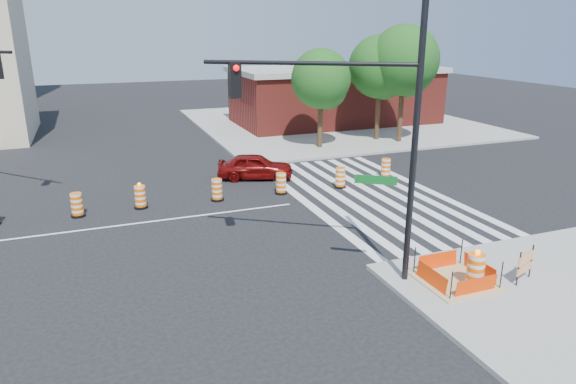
# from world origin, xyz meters

# --- Properties ---
(ground) EXTENTS (120.00, 120.00, 0.00)m
(ground) POSITION_xyz_m (0.00, 0.00, 0.00)
(ground) COLOR black
(ground) RESTS_ON ground
(sidewalk_ne) EXTENTS (22.00, 22.00, 0.15)m
(sidewalk_ne) POSITION_xyz_m (18.00, 18.00, 0.07)
(sidewalk_ne) COLOR gray
(sidewalk_ne) RESTS_ON ground
(crosswalk_east) EXTENTS (6.75, 13.50, 0.01)m
(crosswalk_east) POSITION_xyz_m (10.95, 0.00, 0.01)
(crosswalk_east) COLOR silver
(crosswalk_east) RESTS_ON ground
(lane_centerline) EXTENTS (14.00, 0.12, 0.01)m
(lane_centerline) POSITION_xyz_m (0.00, 0.00, 0.01)
(lane_centerline) COLOR silver
(lane_centerline) RESTS_ON ground
(excavation_pit) EXTENTS (2.20, 2.20, 0.90)m
(excavation_pit) POSITION_xyz_m (9.00, -9.00, 0.22)
(excavation_pit) COLOR tan
(excavation_pit) RESTS_ON ground
(brick_storefront) EXTENTS (16.50, 8.50, 4.60)m
(brick_storefront) POSITION_xyz_m (18.00, 18.00, 2.32)
(brick_storefront) COLOR maroon
(brick_storefront) RESTS_ON ground
(red_coupe) EXTENTS (4.23, 2.80, 1.34)m
(red_coupe) POSITION_xyz_m (6.83, 4.54, 0.67)
(red_coupe) COLOR #610908
(red_coupe) RESTS_ON ground
(signal_pole_se) EXTENTS (5.37, 3.58, 8.36)m
(signal_pole_se) POSITION_xyz_m (6.18, -7.33, 5.12)
(signal_pole_se) COLOR black
(signal_pole_se) RESTS_ON ground
(pit_drum) EXTENTS (0.64, 0.64, 1.26)m
(pit_drum) POSITION_xyz_m (9.22, -9.56, 0.67)
(pit_drum) COLOR black
(pit_drum) RESTS_ON ground
(barricade) EXTENTS (0.89, 0.36, 1.09)m
(barricade) POSITION_xyz_m (10.94, -9.75, 0.75)
(barricade) COLOR #FF6705
(barricade) RESTS_ON ground
(tree_north_c) EXTENTS (3.79, 3.79, 6.44)m
(tree_north_c) POSITION_xyz_m (12.94, 9.72, 4.32)
(tree_north_c) COLOR #382314
(tree_north_c) RESTS_ON ground
(tree_north_d) EXTENTS (4.26, 4.26, 7.25)m
(tree_north_d) POSITION_xyz_m (17.71, 10.58, 4.87)
(tree_north_d) COLOR #382314
(tree_north_d) RESTS_ON ground
(tree_north_e) EXTENTS (4.65, 4.65, 7.90)m
(tree_north_e) POSITION_xyz_m (18.80, 9.41, 5.30)
(tree_north_e) COLOR #382314
(tree_north_e) RESTS_ON ground
(median_drum_3) EXTENTS (0.60, 0.60, 1.02)m
(median_drum_3) POSITION_xyz_m (-1.90, 1.74, 0.48)
(median_drum_3) COLOR black
(median_drum_3) RESTS_ON ground
(median_drum_4) EXTENTS (0.60, 0.60, 1.18)m
(median_drum_4) POSITION_xyz_m (0.70, 1.89, 0.49)
(median_drum_4) COLOR black
(median_drum_4) RESTS_ON ground
(median_drum_5) EXTENTS (0.60, 0.60, 1.02)m
(median_drum_5) POSITION_xyz_m (4.09, 1.71, 0.48)
(median_drum_5) COLOR black
(median_drum_5) RESTS_ON ground
(median_drum_6) EXTENTS (0.60, 0.60, 1.02)m
(median_drum_6) POSITION_xyz_m (7.20, 1.61, 0.48)
(median_drum_6) COLOR black
(median_drum_6) RESTS_ON ground
(median_drum_7) EXTENTS (0.60, 0.60, 1.02)m
(median_drum_7) POSITION_xyz_m (10.29, 1.48, 0.48)
(median_drum_7) COLOR black
(median_drum_7) RESTS_ON ground
(median_drum_8) EXTENTS (0.60, 0.60, 1.02)m
(median_drum_8) POSITION_xyz_m (13.37, 2.26, 0.48)
(median_drum_8) COLOR black
(median_drum_8) RESTS_ON ground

